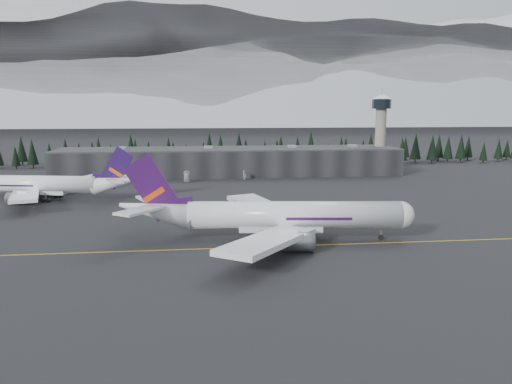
{
  "coord_description": "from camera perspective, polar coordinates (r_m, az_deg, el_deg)",
  "views": [
    {
      "loc": [
        -15.68,
        -110.76,
        31.09
      ],
      "look_at": [
        0.0,
        20.0,
        9.0
      ],
      "focal_mm": 35.0,
      "sensor_mm": 36.0,
      "label": 1
    }
  ],
  "objects": [
    {
      "name": "treeline",
      "position": [
        274.23,
        -3.55,
        4.57
      ],
      "size": [
        360.0,
        20.0,
        15.0
      ],
      "primitive_type": "cube",
      "color": "black",
      "rests_on": "ground"
    },
    {
      "name": "taxiline",
      "position": [
        114.19,
        1.32,
        -6.27
      ],
      "size": [
        400.0,
        0.4,
        0.02
      ],
      "primitive_type": "cube",
      "color": "gold",
      "rests_on": "ground"
    },
    {
      "name": "jet_main",
      "position": [
        118.96,
        1.42,
        -2.72
      ],
      "size": [
        70.65,
        64.9,
        20.81
      ],
      "rotation": [
        0.0,
        0.0,
        -0.12
      ],
      "color": "silver",
      "rests_on": "ground"
    },
    {
      "name": "gse_vehicle_a",
      "position": [
        214.31,
        -7.92,
        1.28
      ],
      "size": [
        2.38,
        5.08,
        1.41
      ],
      "primitive_type": "imported",
      "rotation": [
        0.0,
        0.0,
        0.01
      ],
      "color": "silver",
      "rests_on": "ground"
    },
    {
      "name": "terminal",
      "position": [
        237.58,
        -3.02,
        3.52
      ],
      "size": [
        160.0,
        30.0,
        12.6
      ],
      "color": "black",
      "rests_on": "ground"
    },
    {
      "name": "control_tower",
      "position": [
        255.51,
        14.08,
        7.52
      ],
      "size": [
        10.0,
        10.0,
        37.7
      ],
      "color": "gray",
      "rests_on": "ground"
    },
    {
      "name": "gse_vehicle_b",
      "position": [
        219.97,
        -1.3,
        1.59
      ],
      "size": [
        4.41,
        2.06,
        1.46
      ],
      "primitive_type": "imported",
      "rotation": [
        0.0,
        0.0,
        -1.49
      ],
      "color": "silver",
      "rests_on": "ground"
    },
    {
      "name": "ground",
      "position": [
        116.1,
        1.18,
        -6.01
      ],
      "size": [
        1400.0,
        1400.0,
        0.0
      ],
      "primitive_type": "plane",
      "color": "black",
      "rests_on": "ground"
    },
    {
      "name": "jet_parked",
      "position": [
        185.53,
        -22.7,
        0.78
      ],
      "size": [
        62.78,
        57.38,
        18.68
      ],
      "rotation": [
        0.0,
        0.0,
        2.93
      ],
      "color": "white",
      "rests_on": "ground"
    },
    {
      "name": "mountain_ridge",
      "position": [
        1111.3,
        -6.09,
        7.87
      ],
      "size": [
        4400.0,
        900.0,
        420.0
      ],
      "primitive_type": null,
      "color": "white",
      "rests_on": "ground"
    }
  ]
}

